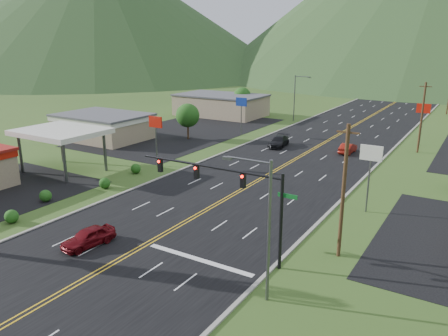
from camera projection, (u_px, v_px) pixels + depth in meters
The scene contains 20 objects.
ground at pixel (6, 325), 24.69m from camera, with size 500.00×500.00×0.00m, color #314D1B.
road at pixel (6, 325), 24.69m from camera, with size 20.00×460.00×0.04m, color black.
traffic_signal at pixel (231, 187), 31.39m from camera, with size 13.10×0.43×7.00m.
streetlight_east at pixel (264, 221), 25.81m from camera, with size 3.28×0.25×9.00m.
streetlight_west at pixel (296, 95), 86.38m from camera, with size 3.28×0.25×9.00m.
gas_canopy at pixel (61, 133), 52.37m from camera, with size 10.00×8.00×5.30m.
building_west_mid at pixel (103, 125), 71.21m from camera, with size 14.40×10.40×4.10m.
building_west_far at pixel (221, 105), 93.76m from camera, with size 18.40×11.40×4.50m.
pole_sign_west_a at pixel (156, 127), 54.85m from camera, with size 2.00×0.18×6.40m.
pole_sign_west_b at pixel (241, 106), 72.85m from camera, with size 2.00×0.18×6.40m.
pole_sign_east_a at pixel (371, 160), 39.66m from camera, with size 2.00×0.18×6.40m.
pole_sign_east_b at pixel (423, 113), 65.84m from camera, with size 2.00×0.18×6.40m.
tree_west_a at pixel (188, 115), 70.46m from camera, with size 3.84×3.84×5.82m.
tree_west_b at pixel (242, 96), 95.07m from camera, with size 3.84×3.84×5.82m.
utility_pole_a at pixel (343, 191), 31.20m from camera, with size 1.60×0.28×10.00m.
utility_pole_b at pixel (422, 117), 61.48m from camera, with size 1.60×0.28×10.00m.
mountain_nw at pixel (98, 10), 212.36m from camera, with size 190.00×190.00×60.00m, color #1B3D1C.
car_red_near at pixel (88, 237), 33.97m from camera, with size 1.74×4.32×1.47m, color #630B11.
car_dark_mid at pixel (279, 142), 66.10m from camera, with size 2.18×5.37×1.56m, color black.
car_red_far at pixel (348, 148), 62.28m from camera, with size 1.51×4.34×1.43m, color maroon.
Camera 1 is at (21.63, -11.61, 15.44)m, focal length 35.00 mm.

